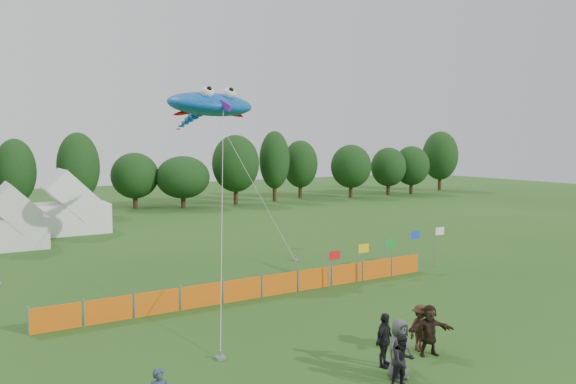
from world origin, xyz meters
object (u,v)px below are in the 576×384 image
barrier_fence (261,287)px  spectator_c (421,328)px  tent_right (72,208)px  spectator_f (429,330)px  tent_left (14,221)px  spectator_b (403,361)px  spectator_d (384,340)px  spectator_e (399,349)px  stingray_kite (208,105)px

barrier_fence → spectator_c: size_ratio=12.22×
tent_right → spectator_f: bearing=-80.8°
tent_left → tent_right: (4.57, 4.69, 0.13)m
tent_left → spectator_f: 30.68m
tent_left → spectator_f: (10.01, -28.98, -0.92)m
tent_left → tent_right: bearing=45.7°
spectator_b → spectator_f: (2.51, 1.42, 0.07)m
tent_left → spectator_d: size_ratio=2.28×
spectator_d → spectator_e: (-0.24, -0.96, 0.06)m
tent_left → barrier_fence: size_ratio=0.20×
spectator_b → spectator_e: 0.62m
tent_right → tent_left: bearing=-134.3°
spectator_d → spectator_c: bearing=-11.8°
spectator_e → spectator_d: bearing=71.5°
spectator_c → spectator_d: size_ratio=0.92×
spectator_c → spectator_b: bearing=-149.1°
tent_left → barrier_fence: tent_left is taller
barrier_fence → spectator_d: 9.22m
barrier_fence → spectator_f: 9.37m
spectator_e → tent_right: bearing=90.8°
spectator_e → barrier_fence: bearing=81.3°
spectator_e → spectator_f: size_ratio=1.07×
spectator_e → spectator_c: bearing=26.9°
spectator_b → spectator_f: 2.89m
spectator_c → spectator_f: 0.49m
spectator_c → stingray_kite: size_ratio=0.08×
spectator_d → spectator_b: bearing=-134.4°
tent_left → tent_right: 6.55m
spectator_d → barrier_fence: bearing=63.1°
barrier_fence → spectator_f: bearing=-81.0°
tent_left → spectator_f: size_ratio=2.30×
spectator_e → spectator_b: bearing=-126.0°
spectator_b → barrier_fence: bearing=91.4°
tent_right → barrier_fence: size_ratio=0.27×
tent_right → barrier_fence: bearing=-80.8°
spectator_b → spectator_f: spectator_f is taller
spectator_e → stingray_kite: (1.58, 18.10, 8.43)m
stingray_kite → barrier_fence: bearing=-96.2°
tent_left → barrier_fence: (8.54, -19.73, -1.29)m
tent_left → spectator_c: 30.25m
stingray_kite → spectator_c: bearing=-87.7°
tent_left → barrier_fence: bearing=-66.6°
tent_right → spectator_b: (2.92, -35.09, -1.13)m
barrier_fence → stingray_kite: stingray_kite is taller
spectator_c → stingray_kite: (-0.68, 16.72, 8.55)m
spectator_f → spectator_b: bearing=-128.9°
spectator_f → stingray_kite: bearing=113.6°
stingray_kite → spectator_b: bearing=-95.8°
spectator_b → stingray_kite: (1.90, 18.62, 8.56)m
tent_right → spectator_f: tent_right is taller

